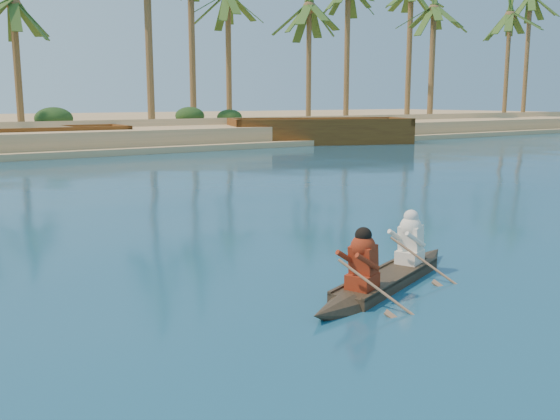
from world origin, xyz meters
TOP-DOWN VIEW (x-y plane):
  - ground at (0.00, 0.00)m, footprint 160.00×160.00m
  - palm_grove at (0.00, 35.00)m, footprint 110.00×14.00m
  - shrub_cluster at (0.00, 31.50)m, footprint 100.00×6.00m
  - canoe at (-2.06, -4.00)m, footprint 4.69×2.33m
  - barge_mid at (-0.72, 26.84)m, footprint 10.87×4.13m
  - barge_right at (17.82, 23.59)m, footprint 13.20×8.29m

SIDE VIEW (x-z plane):
  - ground at x=0.00m, z-range 0.00..0.00m
  - canoe at x=-2.06m, z-range -0.41..0.91m
  - barge_mid at x=-0.72m, z-range -0.27..1.52m
  - barge_right at x=17.82m, z-range -0.31..1.78m
  - shrub_cluster at x=0.00m, z-range 0.00..2.40m
  - palm_grove at x=0.00m, z-range 0.00..16.00m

